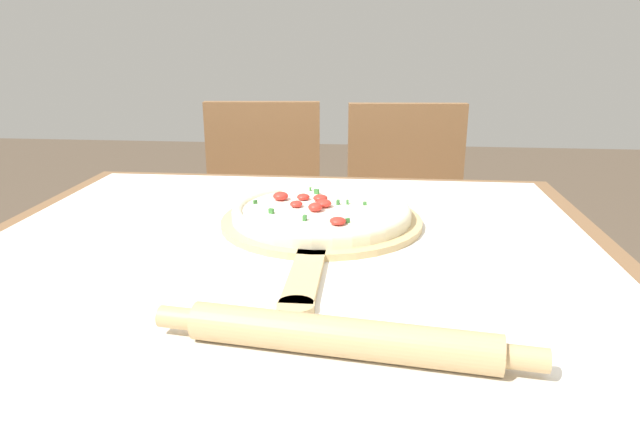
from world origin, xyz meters
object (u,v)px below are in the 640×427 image
Objects in this scene: pizza_peel at (320,224)px; rolling_pin at (341,337)px; chair_right at (407,223)px; chair_left at (262,219)px; pizza at (321,211)px.

pizza_peel is 0.44m from rolling_pin.
pizza_peel is 0.64× the size of chair_right.
pizza_peel is at bearing -76.23° from chair_left.
pizza is 0.83m from chair_right.
pizza reaches higher than rolling_pin.
chair_right is at bearing 83.32° from rolling_pin.
chair_left is 1.00× the size of chair_right.
pizza is (-0.00, 0.02, 0.02)m from pizza_peel.
chair_left is (-0.27, 0.76, -0.27)m from pizza.
chair_left and chair_right have the same top height.
rolling_pin is 0.49× the size of chair_right.
rolling_pin is (0.06, -0.45, -0.00)m from pizza.
chair_right is (0.47, 0.00, 0.00)m from chair_left.
rolling_pin is 0.49× the size of chair_left.
chair_right reaches higher than pizza_peel.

